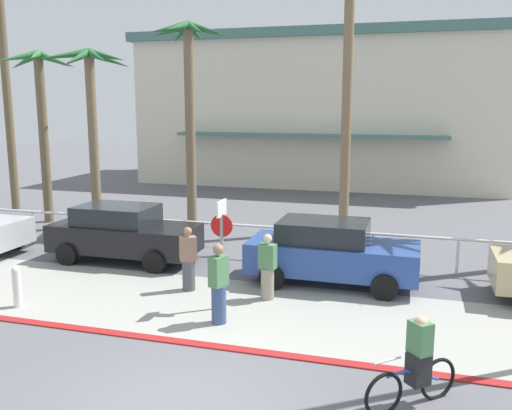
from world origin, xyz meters
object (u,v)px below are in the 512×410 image
car_black_1 (123,233)px  palm_tree_2 (89,87)px  bollard_0 (17,286)px  palm_tree_3 (189,75)px  car_blue_2 (330,252)px  pedestrian_0 (267,270)px  cyclist_blue_0 (416,364)px  palm_tree_1 (41,98)px  palm_tree_4 (349,37)px  palm_tree_0 (2,38)px  pedestrian_1 (219,287)px  stop_sign_bike_lane (222,239)px  pedestrian_2 (188,262)px

car_black_1 → palm_tree_2: bearing=131.3°
bollard_0 → palm_tree_3: (0.73, 8.64, 5.16)m
car_blue_2 → pedestrian_0: car_blue_2 is taller
cyclist_blue_0 → palm_tree_1: bearing=144.8°
palm_tree_3 → palm_tree_4: bearing=14.5°
palm_tree_3 → pedestrian_0: 9.40m
palm_tree_1 → palm_tree_2: 2.35m
palm_tree_0 → cyclist_blue_0: bearing=-34.5°
bollard_0 → car_black_1: bearing=84.7°
palm_tree_2 → car_blue_2: bearing=-23.6°
cyclist_blue_0 → bollard_0: bearing=168.7°
palm_tree_3 → car_black_1: size_ratio=1.72×
pedestrian_0 → pedestrian_1: pedestrian_1 is taller
bollard_0 → palm_tree_2: (-2.98, 8.03, 4.74)m
palm_tree_0 → palm_tree_2: size_ratio=1.50×
palm_tree_1 → car_black_1: (5.68, -4.07, -4.03)m
car_black_1 → pedestrian_1: size_ratio=2.47×
car_black_1 → car_blue_2: size_ratio=1.00×
palm_tree_1 → pedestrian_1: size_ratio=3.76×
bollard_0 → cyclist_blue_0: 9.12m
stop_sign_bike_lane → car_blue_2: (2.10, 2.53, -0.81)m
pedestrian_0 → palm_tree_1: bearing=150.4°
palm_tree_0 → car_black_1: bearing=-34.0°
palm_tree_3 → cyclist_blue_0: (8.21, -10.43, -4.98)m
car_blue_2 → pedestrian_1: (-1.88, -3.37, -0.04)m
car_black_1 → pedestrian_2: 3.56m
pedestrian_0 → pedestrian_2: 2.09m
palm_tree_0 → palm_tree_4: palm_tree_0 is taller
pedestrian_1 → cyclist_blue_0: bearing=-28.4°
bollard_0 → pedestrian_1: bearing=5.1°
palm_tree_2 → palm_tree_3: palm_tree_3 is taller
palm_tree_0 → bollard_0: bearing=-50.3°
palm_tree_1 → palm_tree_4: 11.85m
car_black_1 → pedestrian_0: bearing=-21.8°
stop_sign_bike_lane → palm_tree_2: bearing=138.3°
stop_sign_bike_lane → pedestrian_2: bearing=142.7°
car_black_1 → pedestrian_0: (5.06, -2.02, -0.12)m
palm_tree_2 → palm_tree_3: (3.71, 0.61, 0.41)m
palm_tree_3 → car_blue_2: size_ratio=1.72×
stop_sign_bike_lane → car_black_1: bearing=145.3°
bollard_0 → car_blue_2: 7.72m
palm_tree_0 → palm_tree_2: palm_tree_0 is taller
pedestrian_1 → palm_tree_1: bearing=142.3°
stop_sign_bike_lane → pedestrian_0: stop_sign_bike_lane is taller
cyclist_blue_0 → pedestrian_1: bearing=151.6°
palm_tree_4 → pedestrian_2: (-2.87, -7.84, -6.22)m
bollard_0 → car_blue_2: bearing=29.5°
palm_tree_3 → car_blue_2: bearing=-39.0°
cyclist_blue_0 → palm_tree_2: bearing=140.5°
car_black_1 → palm_tree_3: bearing=85.7°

